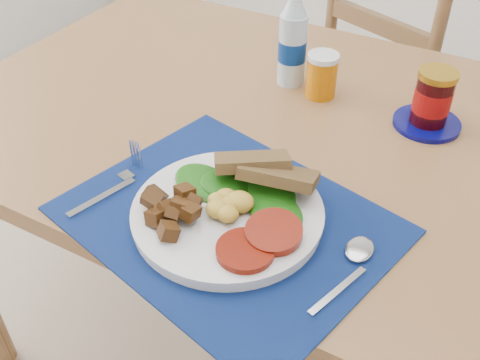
% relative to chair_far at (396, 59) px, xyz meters
% --- Properties ---
extents(table, '(1.40, 0.90, 0.75)m').
position_rel_chair_far_xyz_m(table, '(-0.02, -0.73, 0.10)').
color(table, brown).
rests_on(table, ground).
extents(chair_far, '(0.53, 0.52, 1.12)m').
position_rel_chair_far_xyz_m(chair_far, '(0.00, 0.00, 0.00)').
color(chair_far, '#513A1D').
rests_on(chair_far, ground).
extents(placemat, '(0.56, 0.49, 0.00)m').
position_rel_chair_far_xyz_m(placemat, '(0.01, -1.03, 0.18)').
color(placemat, black).
rests_on(placemat, table).
extents(breakfast_plate, '(0.30, 0.30, 0.07)m').
position_rel_chair_far_xyz_m(breakfast_plate, '(0.00, -1.04, 0.20)').
color(breakfast_plate, silver).
rests_on(breakfast_plate, placemat).
extents(fork, '(0.05, 0.18, 0.00)m').
position_rel_chair_far_xyz_m(fork, '(-0.20, -1.05, 0.19)').
color(fork, '#B2B5BA').
rests_on(fork, placemat).
extents(spoon, '(0.05, 0.17, 0.01)m').
position_rel_chair_far_xyz_m(spoon, '(0.21, -1.03, 0.19)').
color(spoon, '#B2B5BA').
rests_on(spoon, placemat).
extents(water_bottle, '(0.06, 0.06, 0.20)m').
position_rel_chair_far_xyz_m(water_bottle, '(-0.09, -0.58, 0.27)').
color(water_bottle, '#ADBFCC').
rests_on(water_bottle, table).
extents(juice_glass, '(0.06, 0.06, 0.09)m').
position_rel_chair_far_xyz_m(juice_glass, '(-0.02, -0.60, 0.22)').
color(juice_glass, '#BE6405').
rests_on(juice_glass, table).
extents(jam_on_saucer, '(0.13, 0.13, 0.12)m').
position_rel_chair_far_xyz_m(jam_on_saucer, '(0.21, -0.61, 0.23)').
color(jam_on_saucer, '#050656').
rests_on(jam_on_saucer, table).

